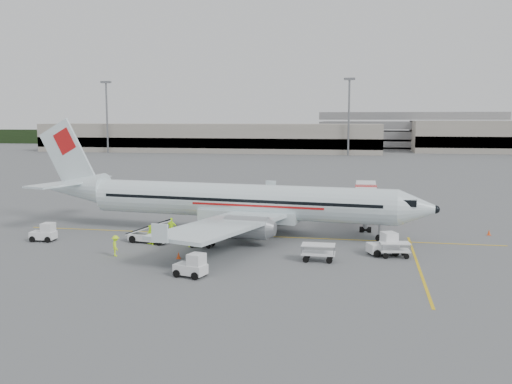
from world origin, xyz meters
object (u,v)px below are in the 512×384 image
tug_mid (190,265)px  belt_loader (150,228)px  jet_bridge (366,204)px  tug_aft (43,232)px  tug_fore (383,244)px  aircraft (240,178)px

tug_mid → belt_loader: bearing=139.7°
jet_bridge → tug_aft: size_ratio=7.00×
jet_bridge → belt_loader: (-18.25, -13.32, -0.60)m
belt_loader → tug_mid: bearing=-44.1°
tug_aft → jet_bridge: bearing=25.1°
belt_loader → tug_mid: belt_loader is taller
jet_bridge → tug_fore: (1.38, -14.12, -1.03)m
aircraft → belt_loader: size_ratio=7.79×
aircraft → tug_aft: 18.02m
aircraft → belt_loader: 9.50m
tug_mid → tug_aft: (-16.07, 8.43, -0.01)m
tug_mid → jet_bridge: bearing=78.3°
jet_bridge → tug_mid: (-11.60, -22.95, -1.10)m
belt_loader → tug_aft: size_ratio=2.32×
tug_mid → tug_aft: tug_mid is taller
belt_loader → tug_fore: 19.65m
jet_bridge → tug_fore: 14.22m
tug_fore → tug_mid: size_ratio=1.09×
jet_bridge → tug_aft: 31.26m
tug_mid → tug_aft: size_ratio=1.01×
belt_loader → tug_mid: 11.72m
jet_bridge → belt_loader: 22.60m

